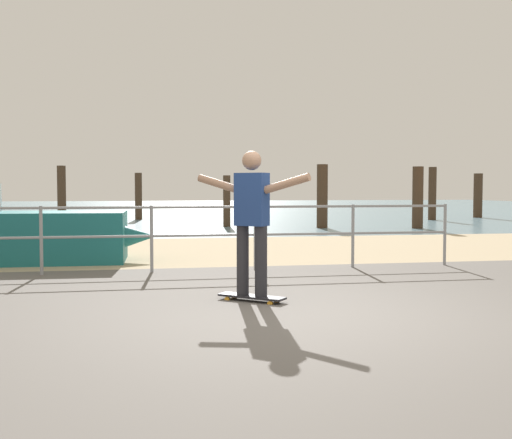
{
  "coord_description": "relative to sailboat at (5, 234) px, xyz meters",
  "views": [
    {
      "loc": [
        -1.71,
        -5.89,
        1.3
      ],
      "look_at": [
        -0.25,
        2.0,
        0.9
      ],
      "focal_mm": 42.85,
      "sensor_mm": 36.0,
      "label": 1
    }
  ],
  "objects": [
    {
      "name": "sea_surface",
      "position": [
        4.07,
        29.71,
        -0.52
      ],
      "size": [
        72.0,
        50.0,
        0.04
      ],
      "primitive_type": "cube",
      "color": "slate",
      "rests_on": "ground"
    },
    {
      "name": "groyne_post_2",
      "position": [
        5.15,
        9.37,
        0.36
      ],
      "size": [
        0.25,
        0.25,
        1.76
      ],
      "primitive_type": "cylinder",
      "color": "#422D1E",
      "rests_on": "ground"
    },
    {
      "name": "sailboat",
      "position": [
        0.0,
        0.0,
        0.0
      ],
      "size": [
        4.98,
        1.52,
        5.21
      ],
      "color": "#19666B",
      "rests_on": "ground"
    },
    {
      "name": "skateboard",
      "position": [
        3.57,
        -4.35,
        -0.45
      ],
      "size": [
        0.74,
        0.66,
        0.08
      ],
      "color": "black",
      "rests_on": "ground"
    },
    {
      "name": "beach_strip",
      "position": [
        4.07,
        1.71,
        -0.52
      ],
      "size": [
        24.0,
        6.0,
        0.04
      ],
      "primitive_type": "cube",
      "color": "tan",
      "rests_on": "ground"
    },
    {
      "name": "groyne_post_3",
      "position": [
        8.13,
        8.1,
        0.53
      ],
      "size": [
        0.36,
        0.36,
        2.1
      ],
      "primitive_type": "cylinder",
      "color": "#422D1E",
      "rests_on": "ground"
    },
    {
      "name": "groyne_post_1",
      "position": [
        2.17,
        14.64,
        0.46
      ],
      "size": [
        0.29,
        0.29,
        1.97
      ],
      "primitive_type": "cylinder",
      "color": "#422D1E",
      "rests_on": "ground"
    },
    {
      "name": "ground_plane",
      "position": [
        4.07,
        -6.29,
        -0.52
      ],
      "size": [
        24.0,
        10.0,
        0.04
      ],
      "primitive_type": "cube",
      "color": "#605B56",
      "rests_on": "ground"
    },
    {
      "name": "groyne_post_5",
      "position": [
        14.1,
        12.26,
        0.58
      ],
      "size": [
        0.32,
        0.32,
        2.2
      ],
      "primitive_type": "cylinder",
      "color": "#422D1E",
      "rests_on": "ground"
    },
    {
      "name": "groyne_post_0",
      "position": [
        -0.81,
        13.98,
        0.59
      ],
      "size": [
        0.34,
        0.34,
        2.22
      ],
      "primitive_type": "cylinder",
      "color": "#422D1E",
      "rests_on": "ground"
    },
    {
      "name": "skateboarder",
      "position": [
        3.57,
        -4.35,
        0.5
      ],
      "size": [
        1.17,
        0.99,
        1.65
      ],
      "color": "#26262B",
      "rests_on": "skateboard"
    },
    {
      "name": "railing_fence",
      "position": [
        2.48,
        -1.69,
        0.17
      ],
      "size": [
        9.78,
        0.05,
        1.05
      ],
      "color": "gray",
      "rests_on": "ground"
    },
    {
      "name": "groyne_post_4",
      "position": [
        11.12,
        7.32,
        0.49
      ],
      "size": [
        0.35,
        0.35,
        2.02
      ],
      "primitive_type": "cylinder",
      "color": "#422D1E",
      "rests_on": "ground"
    },
    {
      "name": "groyne_post_6",
      "position": [
        17.08,
        13.84,
        0.47
      ],
      "size": [
        0.39,
        0.39,
        1.99
      ],
      "primitive_type": "cylinder",
      "color": "#422D1E",
      "rests_on": "ground"
    }
  ]
}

